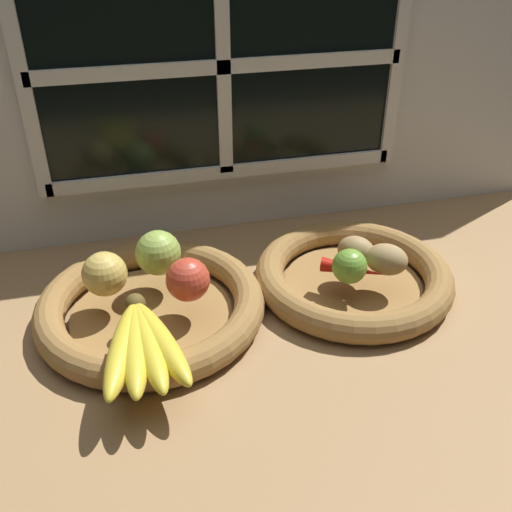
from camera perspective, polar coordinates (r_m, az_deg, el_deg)
ground_plane at (r=91.19cm, az=0.78°, el=-6.22°), size 140.00×90.00×3.00cm
back_wall at (r=104.13cm, az=-3.50°, el=16.95°), size 140.00×4.60×55.00cm
fruit_bowl_left at (r=89.12cm, az=-10.40°, el=-4.93°), size 34.76×34.76×4.64cm
fruit_bowl_right at (r=95.61cm, az=9.66°, el=-2.00°), size 32.36×32.36×4.64cm
apple_green_back at (r=90.20cm, az=-9.71°, el=0.31°), size 7.12×7.12×7.12cm
apple_red_right at (r=84.30cm, az=-6.85°, el=-2.17°), size 6.50×6.50×6.50cm
apple_golden_left at (r=87.27cm, az=-14.84°, el=-1.74°), size 6.70×6.70×6.70cm
banana_bunch_front at (r=76.01cm, az=-11.31°, el=-8.56°), size 12.72×20.23×3.34cm
potato_large at (r=92.98cm, az=9.93°, el=0.51°), size 7.58×7.49×4.85cm
potato_small at (r=91.66cm, az=12.86°, el=-0.33°), size 8.44×8.14×4.92cm
lime_near at (r=88.42cm, az=9.29°, el=-1.01°), size 5.42×5.42×5.42cm
chili_pepper at (r=90.53cm, az=9.63°, el=-1.34°), size 9.74×7.34×2.37cm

